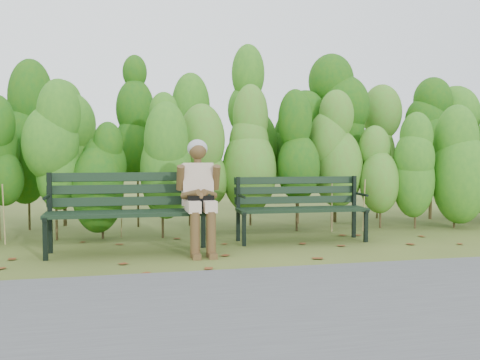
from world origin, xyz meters
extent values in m
plane|color=#39471A|center=(0.00, 0.00, 0.00)|extent=(80.00, 80.00, 0.00)
cube|color=#474749|center=(0.00, -2.20, 0.01)|extent=(60.00, 2.50, 0.01)
cylinder|color=#47381E|center=(-2.14, 1.30, 0.40)|extent=(0.03, 0.03, 0.80)
ellipsoid|color=#30741F|center=(-2.14, 1.30, 1.04)|extent=(0.64, 0.64, 1.44)
cylinder|color=#47381E|center=(-1.53, 1.30, 0.40)|extent=(0.03, 0.03, 0.80)
ellipsoid|color=#30741F|center=(-1.53, 1.30, 1.04)|extent=(0.64, 0.64, 1.44)
cylinder|color=#47381E|center=(-0.92, 1.30, 0.40)|extent=(0.03, 0.03, 0.80)
ellipsoid|color=#30741F|center=(-0.92, 1.30, 1.04)|extent=(0.64, 0.64, 1.44)
cylinder|color=#47381E|center=(-0.31, 1.30, 0.40)|extent=(0.03, 0.03, 0.80)
ellipsoid|color=#30741F|center=(-0.31, 1.30, 1.04)|extent=(0.64, 0.64, 1.44)
cylinder|color=#47381E|center=(0.31, 1.30, 0.40)|extent=(0.03, 0.03, 0.80)
ellipsoid|color=#30741F|center=(0.31, 1.30, 1.04)|extent=(0.64, 0.64, 1.44)
cylinder|color=#47381E|center=(0.92, 1.30, 0.40)|extent=(0.03, 0.03, 0.80)
ellipsoid|color=#30741F|center=(0.92, 1.30, 1.04)|extent=(0.64, 0.64, 1.44)
cylinder|color=#47381E|center=(1.53, 1.30, 0.40)|extent=(0.03, 0.03, 0.80)
ellipsoid|color=#30741F|center=(1.53, 1.30, 1.04)|extent=(0.64, 0.64, 1.44)
cylinder|color=#47381E|center=(2.14, 1.30, 0.40)|extent=(0.03, 0.03, 0.80)
ellipsoid|color=#30741F|center=(2.14, 1.30, 1.04)|extent=(0.64, 0.64, 1.44)
cylinder|color=#47381E|center=(2.75, 1.30, 0.40)|extent=(0.03, 0.03, 0.80)
ellipsoid|color=#30741F|center=(2.75, 1.30, 1.04)|extent=(0.64, 0.64, 1.44)
cylinder|color=#47381E|center=(3.36, 1.30, 0.40)|extent=(0.03, 0.03, 0.80)
ellipsoid|color=#30741F|center=(3.36, 1.30, 1.04)|extent=(0.64, 0.64, 1.44)
cylinder|color=#47381E|center=(-2.69, 2.30, 0.55)|extent=(0.04, 0.04, 1.10)
ellipsoid|color=#195915|center=(-2.69, 2.30, 1.43)|extent=(0.70, 0.70, 1.98)
cylinder|color=#47381E|center=(-1.92, 2.30, 0.55)|extent=(0.04, 0.04, 1.10)
ellipsoid|color=#195915|center=(-1.92, 2.30, 1.43)|extent=(0.70, 0.70, 1.98)
cylinder|color=#47381E|center=(-1.15, 2.30, 0.55)|extent=(0.04, 0.04, 1.10)
ellipsoid|color=#195915|center=(-1.15, 2.30, 1.43)|extent=(0.70, 0.70, 1.98)
cylinder|color=#47381E|center=(-0.38, 2.30, 0.55)|extent=(0.04, 0.04, 1.10)
ellipsoid|color=#195915|center=(-0.38, 2.30, 1.43)|extent=(0.70, 0.70, 1.98)
cylinder|color=#47381E|center=(0.38, 2.30, 0.55)|extent=(0.04, 0.04, 1.10)
ellipsoid|color=#195915|center=(0.38, 2.30, 1.43)|extent=(0.70, 0.70, 1.98)
cylinder|color=#47381E|center=(1.15, 2.30, 0.55)|extent=(0.04, 0.04, 1.10)
ellipsoid|color=#195915|center=(1.15, 2.30, 1.43)|extent=(0.70, 0.70, 1.98)
cylinder|color=#47381E|center=(1.92, 2.30, 0.55)|extent=(0.04, 0.04, 1.10)
ellipsoid|color=#195915|center=(1.92, 2.30, 1.43)|extent=(0.70, 0.70, 1.98)
cylinder|color=#47381E|center=(2.69, 2.30, 0.55)|extent=(0.04, 0.04, 1.10)
ellipsoid|color=#195915|center=(2.69, 2.30, 1.43)|extent=(0.70, 0.70, 1.98)
cylinder|color=#47381E|center=(3.46, 2.30, 0.55)|extent=(0.04, 0.04, 1.10)
ellipsoid|color=#195915|center=(3.46, 2.30, 1.43)|extent=(0.70, 0.70, 1.98)
cylinder|color=#47381E|center=(4.22, 2.30, 0.55)|extent=(0.04, 0.04, 1.10)
ellipsoid|color=#195915|center=(4.22, 2.30, 1.43)|extent=(0.70, 0.70, 1.98)
cube|color=brown|center=(-1.00, -0.79, 0.00)|extent=(0.09, 0.10, 0.01)
cube|color=brown|center=(0.86, -0.13, 0.00)|extent=(0.11, 0.10, 0.01)
cube|color=brown|center=(-1.12, 0.58, 0.00)|extent=(0.11, 0.10, 0.01)
cube|color=brown|center=(-2.30, -0.05, 0.00)|extent=(0.11, 0.10, 0.01)
cube|color=brown|center=(1.33, -0.52, 0.00)|extent=(0.11, 0.11, 0.01)
cube|color=brown|center=(-0.50, 0.72, 0.00)|extent=(0.11, 0.11, 0.01)
cube|color=brown|center=(1.40, -0.04, 0.00)|extent=(0.11, 0.11, 0.01)
cube|color=brown|center=(-1.51, 0.90, 0.00)|extent=(0.11, 0.11, 0.01)
cube|color=brown|center=(0.76, -0.27, 0.00)|extent=(0.09, 0.07, 0.01)
cube|color=brown|center=(-0.26, 0.59, 0.00)|extent=(0.11, 0.11, 0.01)
cube|color=brown|center=(2.14, 0.98, 0.00)|extent=(0.10, 0.08, 0.01)
cube|color=brown|center=(-1.80, 0.76, 0.00)|extent=(0.11, 0.11, 0.01)
cube|color=brown|center=(2.61, 0.35, 0.00)|extent=(0.11, 0.11, 0.01)
cube|color=brown|center=(-2.38, 0.72, 0.00)|extent=(0.11, 0.11, 0.01)
cube|color=brown|center=(-0.20, -0.10, 0.00)|extent=(0.11, 0.11, 0.01)
cube|color=brown|center=(0.01, 0.51, 0.00)|extent=(0.11, 0.11, 0.01)
cube|color=brown|center=(-1.30, -0.50, 0.00)|extent=(0.10, 0.11, 0.01)
cube|color=brown|center=(-1.20, 0.75, 0.00)|extent=(0.11, 0.10, 0.01)
cube|color=brown|center=(-1.17, -0.56, 0.00)|extent=(0.11, 0.11, 0.01)
cube|color=black|center=(-1.25, -0.05, 0.43)|extent=(1.71, 0.14, 0.04)
cube|color=black|center=(-1.25, 0.07, 0.43)|extent=(1.71, 0.14, 0.04)
cube|color=black|center=(-1.24, 0.19, 0.43)|extent=(1.71, 0.14, 0.04)
cube|color=black|center=(-1.24, 0.30, 0.43)|extent=(1.71, 0.14, 0.04)
cube|color=black|center=(-1.24, 0.39, 0.53)|extent=(1.71, 0.09, 0.10)
cube|color=black|center=(-1.24, 0.41, 0.66)|extent=(1.71, 0.09, 0.10)
cube|color=black|center=(-1.24, 0.42, 0.80)|extent=(1.71, 0.09, 0.10)
cube|color=black|center=(-2.06, -0.05, 0.21)|extent=(0.05, 0.05, 0.43)
cube|color=black|center=(-2.06, 0.36, 0.43)|extent=(0.05, 0.05, 0.85)
cube|color=black|center=(-2.06, 0.14, 0.41)|extent=(0.06, 0.47, 0.04)
cylinder|color=black|center=(-2.06, 0.10, 0.62)|extent=(0.04, 0.36, 0.03)
cube|color=black|center=(-0.43, -0.08, 0.21)|extent=(0.05, 0.05, 0.43)
cube|color=black|center=(-0.43, 0.33, 0.43)|extent=(0.05, 0.05, 0.85)
cube|color=black|center=(-0.43, 0.11, 0.41)|extent=(0.06, 0.47, 0.04)
cylinder|color=black|center=(-0.43, 0.06, 0.62)|extent=(0.04, 0.36, 0.03)
cube|color=black|center=(0.77, 0.30, 0.38)|extent=(1.54, 0.16, 0.03)
cube|color=black|center=(0.78, 0.40, 0.38)|extent=(1.54, 0.16, 0.03)
cube|color=black|center=(0.78, 0.51, 0.38)|extent=(1.54, 0.16, 0.03)
cube|color=black|center=(0.79, 0.62, 0.38)|extent=(1.54, 0.16, 0.03)
cube|color=black|center=(0.79, 0.70, 0.48)|extent=(1.54, 0.12, 0.09)
cube|color=black|center=(0.79, 0.71, 0.60)|extent=(1.54, 0.12, 0.09)
cube|color=black|center=(0.79, 0.72, 0.72)|extent=(1.54, 0.12, 0.09)
cube|color=black|center=(0.04, 0.32, 0.19)|extent=(0.04, 0.04, 0.38)
cube|color=black|center=(0.06, 0.69, 0.38)|extent=(0.04, 0.04, 0.77)
cube|color=black|center=(0.05, 0.49, 0.37)|extent=(0.06, 0.43, 0.03)
cylinder|color=black|center=(0.05, 0.45, 0.56)|extent=(0.05, 0.32, 0.03)
cube|color=black|center=(1.51, 0.25, 0.19)|extent=(0.04, 0.04, 0.38)
cube|color=black|center=(1.52, 0.62, 0.38)|extent=(0.04, 0.04, 0.77)
cube|color=black|center=(1.52, 0.42, 0.37)|extent=(0.06, 0.43, 0.03)
cylinder|color=black|center=(1.51, 0.38, 0.56)|extent=(0.05, 0.32, 0.03)
cube|color=beige|center=(-0.60, -0.08, 0.51)|extent=(0.13, 0.38, 0.12)
cube|color=beige|center=(-0.44, -0.08, 0.51)|extent=(0.13, 0.38, 0.12)
cylinder|color=#533B1E|center=(-0.61, -0.23, 0.23)|extent=(0.10, 0.10, 0.46)
cylinder|color=#533B1E|center=(-0.44, -0.23, 0.23)|extent=(0.10, 0.10, 0.46)
cube|color=#533B1E|center=(-0.61, -0.30, 0.03)|extent=(0.09, 0.18, 0.05)
cube|color=#533B1E|center=(-0.44, -0.31, 0.03)|extent=(0.09, 0.18, 0.05)
cube|color=beige|center=(-0.52, 0.17, 0.72)|extent=(0.33, 0.23, 0.47)
cylinder|color=#533B1E|center=(-0.52, 0.15, 0.96)|extent=(0.08, 0.08, 0.09)
sphere|color=#533B1E|center=(-0.52, 0.14, 1.08)|extent=(0.19, 0.19, 0.19)
ellipsoid|color=gray|center=(-0.52, 0.16, 1.10)|extent=(0.22, 0.21, 0.20)
cylinder|color=#533B1E|center=(-0.71, 0.10, 0.79)|extent=(0.09, 0.19, 0.28)
cylinder|color=#533B1E|center=(-0.33, 0.09, 0.79)|extent=(0.09, 0.19, 0.28)
cylinder|color=#533B1E|center=(-0.62, -0.02, 0.63)|extent=(0.21, 0.24, 0.12)
cylinder|color=#533B1E|center=(-0.42, -0.03, 0.63)|extent=(0.21, 0.24, 0.12)
sphere|color=#533B1E|center=(-0.52, -0.08, 0.61)|extent=(0.10, 0.10, 0.10)
cube|color=black|center=(-0.52, -0.07, 0.54)|extent=(0.28, 0.11, 0.15)
camera|label=1|loc=(-1.46, -5.82, 1.08)|focal=42.00mm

